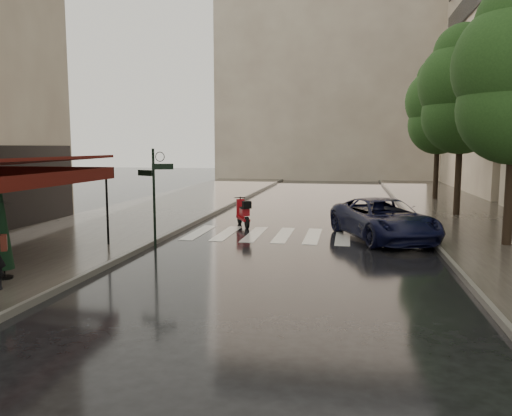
% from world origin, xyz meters
% --- Properties ---
extents(ground, '(120.00, 120.00, 0.00)m').
position_xyz_m(ground, '(0.00, 0.00, 0.00)').
color(ground, black).
rests_on(ground, ground).
extents(sidewalk_near, '(6.00, 60.00, 0.12)m').
position_xyz_m(sidewalk_near, '(-4.50, 12.00, 0.06)').
color(sidewalk_near, '#38332D').
rests_on(sidewalk_near, ground).
extents(sidewalk_far, '(5.50, 60.00, 0.12)m').
position_xyz_m(sidewalk_far, '(10.25, 12.00, 0.06)').
color(sidewalk_far, '#38332D').
rests_on(sidewalk_far, ground).
extents(curb_near, '(0.12, 60.00, 0.16)m').
position_xyz_m(curb_near, '(-1.45, 12.00, 0.07)').
color(curb_near, '#595651').
rests_on(curb_near, ground).
extents(curb_far, '(0.12, 60.00, 0.16)m').
position_xyz_m(curb_far, '(7.45, 12.00, 0.07)').
color(curb_far, '#595651').
rests_on(curb_far, ground).
extents(crosswalk, '(7.85, 3.20, 0.01)m').
position_xyz_m(crosswalk, '(2.98, 6.00, 0.01)').
color(crosswalk, silver).
rests_on(crosswalk, ground).
extents(signpost, '(1.17, 0.29, 3.10)m').
position_xyz_m(signpost, '(-1.19, 3.00, 1.83)').
color(signpost, black).
rests_on(signpost, ground).
extents(backdrop_building, '(22.00, 6.00, 20.00)m').
position_xyz_m(backdrop_building, '(3.00, 38.00, 10.00)').
color(backdrop_building, tan).
rests_on(backdrop_building, ground).
extents(tree_mid, '(3.80, 3.80, 8.34)m').
position_xyz_m(tree_mid, '(9.50, 12.00, 5.59)').
color(tree_mid, black).
rests_on(tree_mid, sidewalk_far).
extents(tree_far, '(3.80, 3.80, 8.16)m').
position_xyz_m(tree_far, '(9.70, 19.00, 5.46)').
color(tree_far, black).
rests_on(tree_far, sidewalk_far).
extents(scooter, '(0.92, 1.57, 1.11)m').
position_xyz_m(scooter, '(0.64, 7.66, 0.52)').
color(scooter, black).
rests_on(scooter, ground).
extents(parked_car, '(3.99, 5.51, 1.39)m').
position_xyz_m(parked_car, '(5.91, 5.86, 0.70)').
color(parked_car, black).
rests_on(parked_car, ground).
extents(parasol_front, '(0.45, 0.45, 2.53)m').
position_xyz_m(parasol_front, '(-3.08, -1.50, 1.48)').
color(parasol_front, black).
rests_on(parasol_front, sidewalk_near).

